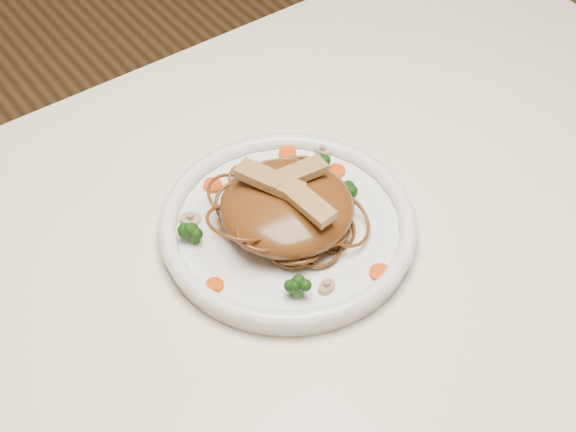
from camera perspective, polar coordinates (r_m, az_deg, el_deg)
table at (r=0.98m, az=1.68°, el=-6.54°), size 1.20×0.80×0.75m
plate at (r=0.92m, az=0.00°, el=-0.93°), size 0.35×0.35×0.02m
noodle_mound at (r=0.90m, az=-0.08°, el=0.64°), size 0.18×0.18×0.05m
chicken_a at (r=0.89m, az=0.56°, el=2.87°), size 0.07×0.03×0.01m
chicken_b at (r=0.88m, az=-1.23°, el=2.42°), size 0.05×0.08×0.01m
chicken_c at (r=0.86m, az=1.21°, el=1.02°), size 0.03×0.07×0.01m
broccoli_0 at (r=0.96m, az=2.02°, el=3.56°), size 0.03×0.03×0.03m
broccoli_1 at (r=0.89m, az=-6.40°, el=-0.97°), size 0.03×0.03×0.03m
broccoli_2 at (r=0.84m, az=0.65°, el=-4.64°), size 0.03×0.03×0.03m
broccoli_3 at (r=0.93m, az=4.05°, el=1.74°), size 0.04×0.04×0.03m
carrot_0 at (r=0.99m, az=-0.04°, el=4.25°), size 0.03×0.03×0.00m
carrot_1 at (r=0.86m, az=-4.95°, el=-4.65°), size 0.02×0.02×0.00m
carrot_2 at (r=0.97m, az=3.32°, el=3.06°), size 0.03×0.03×0.00m
carrot_3 at (r=0.96m, az=-5.08°, el=2.07°), size 0.02×0.02×0.00m
carrot_4 at (r=0.87m, az=6.21°, el=-3.82°), size 0.03×0.03×0.00m
mushroom_0 at (r=0.86m, az=2.62°, el=-4.78°), size 0.02×0.02×0.01m
mushroom_1 at (r=0.99m, az=2.34°, el=4.38°), size 0.02×0.02×0.01m
mushroom_2 at (r=0.92m, az=-6.59°, el=-0.22°), size 0.03×0.03×0.01m
mushroom_3 at (r=0.97m, az=-0.10°, el=3.39°), size 0.03×0.03×0.01m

